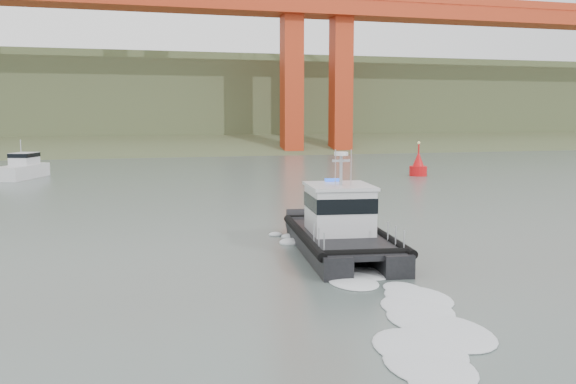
{
  "coord_description": "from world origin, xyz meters",
  "views": [
    {
      "loc": [
        -9.68,
        -20.29,
        6.03
      ],
      "look_at": [
        -1.49,
        8.52,
        2.4
      ],
      "focal_mm": 40.0,
      "sensor_mm": 36.0,
      "label": 1
    }
  ],
  "objects": [
    {
      "name": "ground",
      "position": [
        0.0,
        0.0,
        0.0
      ],
      "size": [
        400.0,
        400.0,
        0.0
      ],
      "primitive_type": "plane",
      "color": "#54645E",
      "rests_on": "ground"
    },
    {
      "name": "nav_buoy",
      "position": [
        19.98,
        36.93,
        0.94
      ],
      "size": [
        1.72,
        1.72,
        3.59
      ],
      "color": "red",
      "rests_on": "ground"
    },
    {
      "name": "motorboat",
      "position": [
        -17.36,
        45.02,
        0.94
      ],
      "size": [
        4.56,
        7.25,
        3.78
      ],
      "rotation": [
        0.0,
        0.0,
        -0.36
      ],
      "color": "silver",
      "rests_on": "ground"
    },
    {
      "name": "headlands",
      "position": [
        0.0,
        125.5,
        7.05
      ],
      "size": [
        500.0,
        105.36,
        27.12
      ],
      "color": "#3C4D2C",
      "rests_on": "ground"
    },
    {
      "name": "patrol_boat",
      "position": [
        0.07,
        5.62,
        1.15
      ],
      "size": [
        4.65,
        9.8,
        4.58
      ],
      "rotation": [
        0.0,
        0.0,
        -0.13
      ],
      "color": "black",
      "rests_on": "ground"
    }
  ]
}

